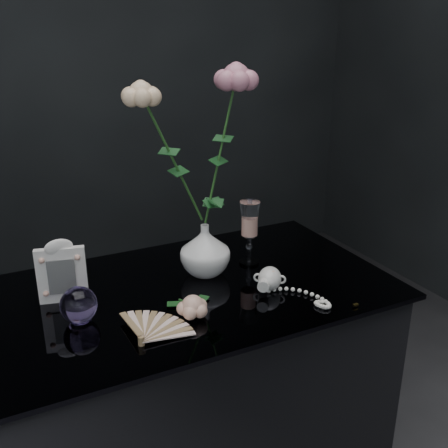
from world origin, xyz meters
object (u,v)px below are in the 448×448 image
pearl_jar (270,278)px  paperweight (79,305)px  picture_frame (61,271)px  vase (205,250)px  loose_rose (193,307)px  wine_glass (249,233)px

pearl_jar → paperweight: bearing=-149.8°
picture_frame → vase: bearing=10.9°
paperweight → loose_rose: (0.23, -0.09, -0.01)m
vase → paperweight: size_ratio=1.67×
vase → pearl_jar: bearing=-53.9°
picture_frame → pearl_jar: (0.47, -0.16, -0.05)m
paperweight → pearl_jar: (0.45, -0.05, -0.01)m
picture_frame → pearl_jar: picture_frame is taller
wine_glass → pearl_jar: wine_glass is taller
vase → wine_glass: (0.13, 0.00, 0.02)m
loose_rose → pearl_jar: bearing=-2.6°
vase → paperweight: 0.36m
wine_glass → loose_rose: 0.32m
picture_frame → pearl_jar: bearing=-5.9°
wine_glass → pearl_jar: 0.17m
wine_glass → paperweight: 0.49m
wine_glass → picture_frame: 0.49m
vase → pearl_jar: 0.19m
paperweight → pearl_jar: paperweight is taller
wine_glass → vase: bearing=-178.0°
wine_glass → loose_rose: bearing=-142.3°
loose_rose → pearl_jar: pearl_jar is taller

